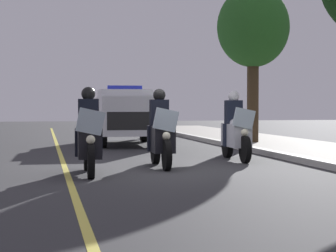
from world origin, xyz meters
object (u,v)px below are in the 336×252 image
object	(u,v)px
police_motorcycle_lead_left	(89,139)
tree_far_back	(253,29)
police_motorcycle_trailing	(236,132)
police_suv	(125,114)
cyclist_background	(157,117)
police_motorcycle_lead_right	(161,135)

from	to	relation	value
police_motorcycle_lead_left	tree_far_back	distance (m)	10.28
police_motorcycle_trailing	tree_far_back	distance (m)	6.71
police_motorcycle_trailing	police_suv	xyz separation A→B (m)	(-6.50, -1.86, 0.37)
police_motorcycle_trailing	cyclist_background	size ratio (longest dim) A/B	1.22
police_motorcycle_trailing	police_suv	world-z (taller)	police_suv
police_motorcycle_trailing	cyclist_background	world-z (taller)	police_motorcycle_trailing
police_motorcycle_lead_left	police_motorcycle_lead_right	bearing A→B (deg)	122.42
police_suv	tree_far_back	world-z (taller)	tree_far_back
police_motorcycle_lead_left	police_motorcycle_lead_right	size ratio (longest dim) A/B	1.00
police_motorcycle_lead_left	tree_far_back	bearing A→B (deg)	140.74
police_suv	police_motorcycle_trailing	bearing A→B (deg)	15.93
cyclist_background	police_suv	bearing A→B (deg)	-22.94
police_motorcycle_lead_left	police_motorcycle_trailing	bearing A→B (deg)	120.47
police_motorcycle_lead_left	police_suv	world-z (taller)	police_suv
police_motorcycle_lead_right	police_suv	world-z (taller)	police_suv
police_suv	tree_far_back	size ratio (longest dim) A/B	0.93
police_suv	tree_far_back	bearing A→B (deg)	74.69
police_motorcycle_lead_left	cyclist_background	world-z (taller)	police_motorcycle_lead_left
police_motorcycle_lead_right	police_motorcycle_lead_left	bearing A→B (deg)	-57.58
cyclist_background	tree_far_back	xyz separation A→B (m)	(6.15, 2.15, 3.14)
police_motorcycle_lead_left	police_motorcycle_lead_right	xyz separation A→B (m)	(-1.04, 1.64, 0.00)
police_suv	cyclist_background	size ratio (longest dim) A/B	2.82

